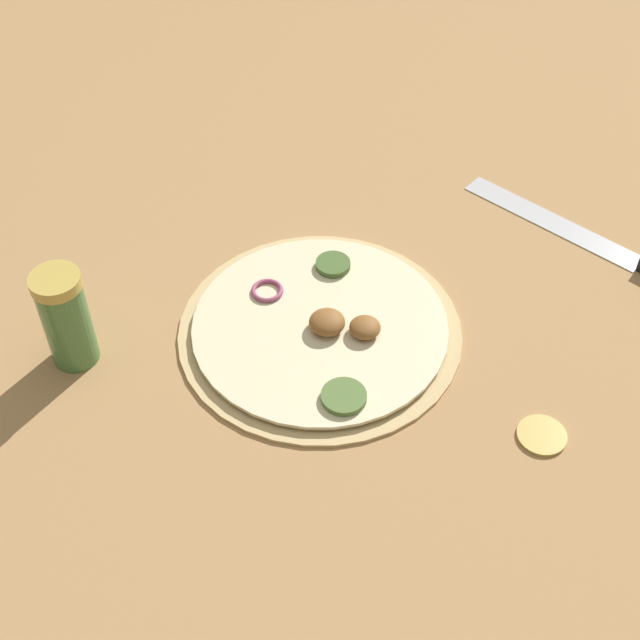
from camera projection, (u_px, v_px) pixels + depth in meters
The scene contains 4 objects.
ground_plane at pixel (320, 332), 0.91m from camera, with size 3.00×3.00×0.00m, color tan.
pizza at pixel (321, 328), 0.91m from camera, with size 0.29×0.29×0.03m.
spice_jar at pixel (66, 318), 0.85m from camera, with size 0.05×0.05×0.11m.
loose_cap at pixel (542, 434), 0.82m from camera, with size 0.05×0.05×0.01m.
Camera 1 is at (0.48, 0.40, 0.67)m, focal length 50.00 mm.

